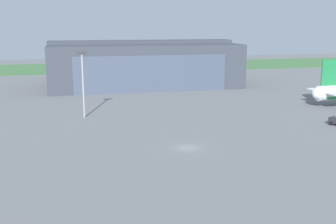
% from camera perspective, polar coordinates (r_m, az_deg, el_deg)
% --- Properties ---
extents(ground_plane, '(440.00, 440.00, 0.00)m').
position_cam_1_polar(ground_plane, '(80.27, 2.66, -4.95)').
color(ground_plane, slate).
extents(grass_field_strip, '(440.00, 56.00, 0.08)m').
position_cam_1_polar(grass_field_strip, '(231.21, -8.00, 6.12)').
color(grass_field_strip, '#416D3F').
rests_on(grass_field_strip, ground_plane).
extents(maintenance_hangar, '(70.01, 38.17, 17.25)m').
position_cam_1_polar(maintenance_hangar, '(161.84, -3.55, 6.61)').
color(maintenance_hangar, '#383D47').
rests_on(maintenance_hangar, ground_plane).
extents(apron_light_mast, '(2.40, 0.50, 16.73)m').
position_cam_1_polar(apron_light_mast, '(106.21, -11.62, 4.50)').
color(apron_light_mast, '#99999E').
rests_on(apron_light_mast, ground_plane).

